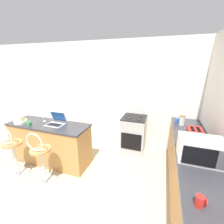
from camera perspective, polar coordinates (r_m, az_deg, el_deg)
ground_plane at (r=2.87m, az=-23.11°, el=-29.91°), size 20.00×20.00×0.00m
wall_back at (r=3.94m, az=-3.62°, el=6.70°), size 12.00×0.06×2.60m
breakfast_bar at (r=3.53m, az=-22.31°, el=-10.84°), size 1.72×0.59×0.89m
counter_right at (r=2.77m, az=28.08°, el=-20.26°), size 0.59×2.74×0.89m
bar_stool_near at (r=3.38m, az=-33.45°, el=-13.00°), size 0.40×0.40×1.04m
bar_stool_far at (r=2.94m, az=-25.31°, el=-16.29°), size 0.40×0.40×1.04m
laptop at (r=3.27m, az=-20.40°, el=-3.25°), size 0.35×0.31×0.25m
microwave at (r=2.24m, az=30.63°, el=-12.23°), size 0.52×0.36×0.29m
toaster at (r=2.78m, az=28.90°, el=-7.43°), size 0.24×0.29×0.19m
stove_range at (r=3.67m, az=8.19°, el=-8.52°), size 0.54×0.57×0.89m
fruit_bowl at (r=3.66m, az=-31.39°, el=-3.00°), size 0.25×0.25×0.11m
mug_green at (r=3.41m, az=-29.14°, el=-3.91°), size 0.10×0.08×0.09m
storage_jar at (r=3.30m, az=25.09°, el=-2.88°), size 0.10×0.10×0.20m
wine_glass_tall at (r=3.50m, az=-24.45°, el=-1.79°), size 0.07×0.07×0.14m
mug_blue at (r=3.39m, az=23.57°, el=-3.05°), size 0.09×0.07×0.10m
mug_red at (r=1.68m, az=30.55°, el=-27.22°), size 0.09×0.07×0.10m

